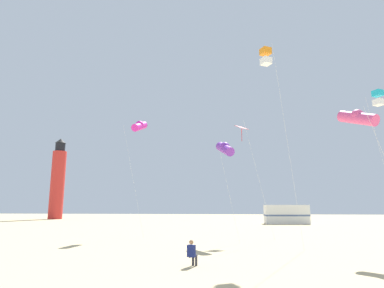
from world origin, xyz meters
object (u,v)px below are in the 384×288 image
(kite_diamond_scarlet, at_px, (243,132))
(lighthouse_distant, at_px, (58,181))
(rv_van_white, at_px, (286,214))
(kite_flyer_standing, at_px, (192,252))
(kite_tube_rainbow, at_px, (357,118))
(kite_box_orange, at_px, (266,57))
(kite_tube_violet, at_px, (225,148))
(kite_box_cyan, at_px, (378,98))
(kite_tube_magenta, at_px, (140,126))

(kite_diamond_scarlet, xyz_separation_m, lighthouse_distant, (-36.69, 37.37, -1.01))
(rv_van_white, bearing_deg, kite_flyer_standing, -110.35)
(kite_tube_rainbow, xyz_separation_m, kite_box_orange, (-5.03, 1.12, 4.68))
(kite_diamond_scarlet, bearing_deg, kite_box_orange, -77.96)
(kite_tube_rainbow, bearing_deg, kite_tube_violet, 147.06)
(kite_tube_rainbow, height_order, kite_box_orange, kite_box_orange)
(kite_box_cyan, distance_m, kite_box_orange, 9.42)
(kite_tube_violet, bearing_deg, kite_tube_rainbow, -32.94)
(lighthouse_distant, bearing_deg, kite_diamond_scarlet, -45.53)
(kite_box_cyan, xyz_separation_m, rv_van_white, (-2.55, 26.94, -9.11))
(kite_diamond_scarlet, bearing_deg, kite_box_cyan, -16.10)
(kite_tube_violet, height_order, rv_van_white, kite_tube_violet)
(kite_flyer_standing, xyz_separation_m, rv_van_white, (10.29, 36.18, 0.78))
(kite_tube_magenta, bearing_deg, kite_box_orange, -36.91)
(kite_tube_rainbow, relative_size, kite_diamond_scarlet, 0.90)
(kite_tube_magenta, bearing_deg, kite_tube_rainbow, -30.25)
(kite_diamond_scarlet, xyz_separation_m, kite_box_cyan, (9.85, -2.84, 1.65))
(kite_box_orange, relative_size, rv_van_white, 1.98)
(kite_tube_rainbow, bearing_deg, kite_flyer_standing, -154.26)
(kite_tube_rainbow, relative_size, rv_van_white, 1.29)
(kite_box_orange, height_order, rv_van_white, kite_box_orange)
(kite_flyer_standing, xyz_separation_m, lighthouse_distant, (-33.70, 49.46, 7.22))
(lighthouse_distant, bearing_deg, kite_flyer_standing, -55.73)
(kite_tube_magenta, relative_size, kite_box_orange, 0.82)
(kite_flyer_standing, xyz_separation_m, kite_diamond_scarlet, (2.99, 12.08, 8.23))
(kite_tube_rainbow, xyz_separation_m, kite_box_cyan, (3.44, 4.71, 2.68))
(kite_box_cyan, height_order, rv_van_white, kite_box_cyan)
(kite_tube_magenta, distance_m, kite_box_cyan, 19.86)
(kite_tube_magenta, distance_m, kite_box_orange, 13.79)
(kite_tube_rainbow, height_order, rv_van_white, kite_tube_rainbow)
(kite_tube_magenta, height_order, kite_box_orange, kite_box_orange)
(kite_tube_violet, xyz_separation_m, kite_box_orange, (2.89, -4.02, 5.49))
(kite_tube_rainbow, distance_m, kite_diamond_scarlet, 9.96)
(kite_diamond_scarlet, bearing_deg, lighthouse_distant, 134.47)
(kite_tube_magenta, relative_size, kite_box_cyan, 0.97)
(kite_tube_rainbow, distance_m, rv_van_white, 32.31)
(kite_tube_violet, bearing_deg, kite_box_cyan, -2.13)
(kite_flyer_standing, height_order, kite_tube_rainbow, kite_tube_rainbow)
(kite_tube_violet, distance_m, kite_box_orange, 7.39)
(kite_tube_violet, distance_m, rv_van_white, 28.51)
(kite_tube_magenta, distance_m, kite_tube_violet, 9.46)
(kite_flyer_standing, bearing_deg, kite_box_orange, -108.17)
(kite_diamond_scarlet, bearing_deg, kite_tube_magenta, 169.77)
(kite_flyer_standing, height_order, lighthouse_distant, lighthouse_distant)
(kite_box_orange, bearing_deg, kite_box_cyan, 22.97)
(kite_tube_violet, height_order, kite_box_orange, kite_box_orange)
(kite_box_orange, xyz_separation_m, rv_van_white, (5.93, 30.54, -11.11))
(kite_tube_violet, bearing_deg, kite_diamond_scarlet, 57.97)
(kite_tube_magenta, xyz_separation_m, kite_tube_violet, (7.96, -4.13, -3.02))
(rv_van_white, bearing_deg, kite_box_cyan, -89.07)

